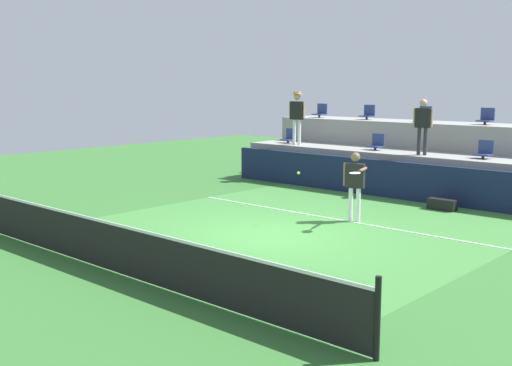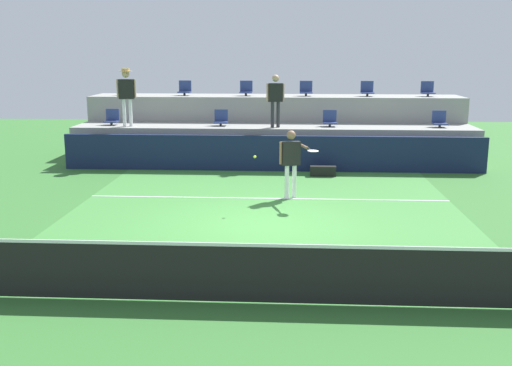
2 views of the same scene
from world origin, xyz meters
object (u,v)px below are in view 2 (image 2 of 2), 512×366
stadium_chair_lower_right (330,120)px  tennis_ball (255,157)px  stadium_chair_upper_left (185,89)px  stadium_chair_lower_far_left (112,118)px  equipment_bag (323,171)px  stadium_chair_upper_mid_left (246,90)px  spectator_in_grey (275,96)px  stadium_chair_lower_far_right (439,120)px  stadium_chair_upper_mid_right (306,90)px  spectator_with_hat (126,90)px  tennis_player (292,157)px  stadium_chair_upper_right (367,90)px  stadium_chair_lower_left (221,119)px  stadium_chair_upper_far_left (127,89)px  stadium_chair_upper_far_right (428,90)px

stadium_chair_lower_right → tennis_ball: bearing=-109.4°
stadium_chair_upper_left → tennis_ball: 8.32m
stadium_chair_lower_far_left → equipment_bag: bearing=-15.7°
stadium_chair_upper_mid_left → tennis_ball: size_ratio=7.65×
spectator_in_grey → equipment_bag: (1.47, -1.55, -2.10)m
stadium_chair_lower_far_right → stadium_chair_upper_mid_right: stadium_chair_upper_mid_right is taller
stadium_chair_upper_mid_left → spectator_with_hat: 4.28m
spectator_in_grey → tennis_ball: (-0.32, -5.52, -1.00)m
stadium_chair_lower_far_left → stadium_chair_upper_mid_left: bearing=22.6°
tennis_player → equipment_bag: tennis_player is taller
stadium_chair_lower_right → spectator_with_hat: spectator_with_hat is taller
stadium_chair_upper_mid_left → equipment_bag: size_ratio=0.68×
stadium_chair_lower_right → stadium_chair_upper_right: stadium_chair_upper_right is taller
stadium_chair_lower_left → equipment_bag: bearing=-30.7°
stadium_chair_lower_far_left → spectator_with_hat: size_ratio=0.28×
stadium_chair_lower_left → stadium_chair_upper_far_left: (-3.58, 1.80, 0.85)m
stadium_chair_lower_far_right → stadium_chair_upper_far_right: stadium_chair_upper_far_right is taller
stadium_chair_upper_far_left → stadium_chair_upper_left: (2.09, 0.00, 0.00)m
stadium_chair_lower_far_right → stadium_chair_upper_far_left: stadium_chair_upper_far_left is taller
stadium_chair_upper_far_right → stadium_chair_upper_mid_right: bearing=180.0°
stadium_chair_upper_left → equipment_bag: 6.42m
stadium_chair_upper_mid_right → equipment_bag: bearing=-83.1°
tennis_ball → stadium_chair_upper_mid_right: bearing=80.2°
stadium_chair_lower_left → equipment_bag: stadium_chair_lower_left is taller
stadium_chair_lower_left → spectator_in_grey: 1.99m
spectator_in_grey → equipment_bag: size_ratio=2.19×
stadium_chair_lower_far_left → stadium_chair_upper_mid_left: stadium_chair_upper_mid_left is taller
stadium_chair_lower_left → stadium_chair_upper_far_right: bearing=14.4°
stadium_chair_lower_left → stadium_chair_upper_right: stadium_chair_upper_right is taller
stadium_chair_upper_mid_right → stadium_chair_upper_right: same height
stadium_chair_lower_far_right → stadium_chair_upper_right: (-2.11, 1.80, 0.85)m
equipment_bag → stadium_chair_upper_mid_left: bearing=124.5°
spectator_with_hat → stadium_chair_upper_mid_right: bearing=20.7°
stadium_chair_upper_mid_right → stadium_chair_lower_far_right: bearing=-23.0°
stadium_chair_upper_far_right → spectator_with_hat: (-10.00, -2.18, 0.09)m
stadium_chair_upper_far_left → tennis_ball: stadium_chair_upper_far_left is taller
stadium_chair_upper_right → stadium_chair_lower_left: bearing=-160.0°
stadium_chair_lower_far_right → stadium_chair_upper_right: bearing=139.5°
stadium_chair_upper_far_left → equipment_bag: stadium_chair_upper_far_left is taller
stadium_chair_upper_left → spectator_in_grey: 3.94m
stadium_chair_lower_left → stadium_chair_upper_far_left: bearing=153.3°
stadium_chair_upper_right → tennis_player: size_ratio=0.30×
stadium_chair_lower_far_left → stadium_chair_lower_left: (3.62, 0.00, 0.00)m
stadium_chair_upper_left → equipment_bag: bearing=-38.2°
stadium_chair_lower_far_right → equipment_bag: (-3.78, -1.93, -1.31)m
tennis_ball → stadium_chair_upper_far_left: bearing=123.2°
equipment_bag → stadium_chair_upper_far_right: bearing=44.8°
stadium_chair_lower_left → stadium_chair_upper_mid_left: stadium_chair_upper_mid_left is taller
stadium_chair_upper_far_left → spectator_in_grey: spectator_in_grey is taller
stadium_chair_upper_left → stadium_chair_upper_mid_left: 2.18m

